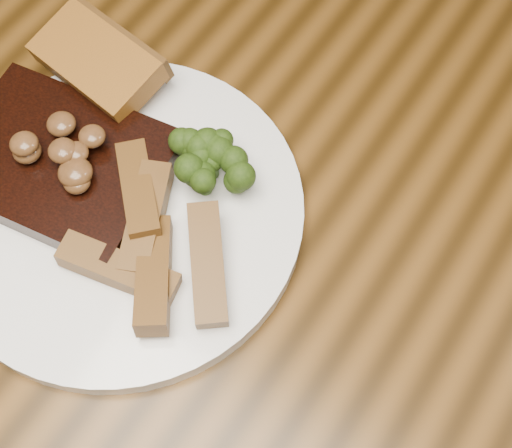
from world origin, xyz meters
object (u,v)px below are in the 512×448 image
Objects in this scene: dining_table at (252,269)px; steak at (60,163)px; garlic_bread at (102,77)px; plate at (122,212)px; potato_wedges at (184,241)px.

steak is at bearing -161.25° from dining_table.
garlic_bread is (-0.17, 0.03, 0.12)m from dining_table.
plate is 2.46× the size of potato_wedges.
plate is 0.06m from steak.
plate is at bearing -9.72° from steak.
garlic_bread is at bearing 98.87° from steak.
garlic_bread reaches higher than dining_table.
potato_wedges is (0.15, -0.08, 0.00)m from garlic_bread.
steak is at bearing -64.80° from garlic_bread.
potato_wedges is at bearing -22.19° from garlic_bread.
garlic_bread is at bearing 150.15° from potato_wedges.
plate is 0.06m from potato_wedges.
dining_table is at bearing -3.44° from garlic_bread.
plate reaches higher than dining_table.
dining_table is 13.88× the size of potato_wedges.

